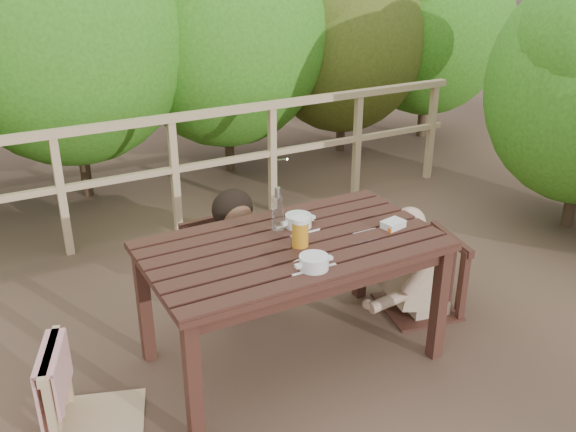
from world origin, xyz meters
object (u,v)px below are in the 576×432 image
table (292,303)px  chair_far (224,231)px  soup_far (298,222)px  bread_roll (310,257)px  beer_glass (300,233)px  chair_left (91,351)px  bottle (278,211)px  diner_right (428,225)px  butter_tub (393,225)px  soup_near (314,264)px  woman (222,210)px  chair_right (423,244)px

table → chair_far: chair_far is taller
table → soup_far: 0.47m
bread_roll → beer_glass: (0.04, 0.17, 0.06)m
chair_left → bread_roll: size_ratio=7.86×
chair_far → soup_far: 0.80m
bread_roll → bottle: bearing=87.2°
soup_far → diner_right: bearing=-5.7°
diner_right → butter_tub: diner_right is taller
soup_near → bread_roll: (0.02, 0.08, -0.01)m
bottle → bread_roll: bearing=-92.8°
chair_far → woman: size_ratio=0.76×
diner_right → soup_near: (-1.08, -0.39, 0.18)m
butter_tub → diner_right: bearing=11.8°
soup_near → bread_roll: size_ratio=2.24×
butter_tub → bottle: bearing=144.4°
bottle → butter_tub: (0.60, -0.27, -0.11)m
chair_left → butter_tub: (1.73, -0.09, 0.33)m
woman → bottle: bearing=89.0°
soup_near → soup_far: bearing=69.6°
table → bottle: (-0.01, 0.16, 0.52)m
table → soup_near: (-0.05, -0.32, 0.42)m
diner_right → soup_far: diner_right is taller
chair_left → chair_far: chair_far is taller
soup_far → bottle: bearing=-178.8°
diner_right → soup_far: (-0.90, 0.09, 0.18)m
table → woman: size_ratio=1.30×
table → chair_right: chair_right is taller
chair_left → butter_tub: size_ratio=6.78×
beer_glass → bottle: bearing=95.8°
chair_right → woman: size_ratio=0.78×
soup_near → bottle: bearing=84.9°
table → soup_near: bearing=-99.1°
table → bottle: bottle is taller
woman → butter_tub: (0.64, -1.01, 0.16)m
diner_right → butter_tub: size_ratio=9.29×
woman → bottle: 0.78m
chair_left → bottle: 1.22m
chair_left → diner_right: size_ratio=0.73×
butter_tub → chair_left: bearing=165.6°
table → diner_right: bearing=3.9°
table → chair_left: chair_left is taller
woman → soup_far: bearing=99.4°
chair_far → butter_tub: 1.22m
bread_roll → butter_tub: 0.63m
soup_near → bottle: size_ratio=0.91×
bread_roll → bottle: 0.40m
soup_far → bottle: size_ratio=0.92×
chair_right → diner_right: 0.13m
chair_right → soup_near: size_ratio=3.80×
chair_left → woman: bearing=-31.1°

